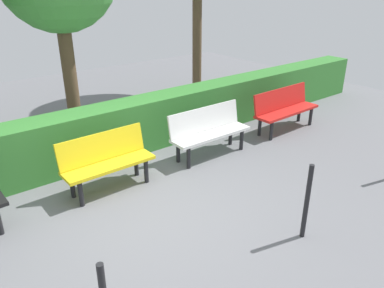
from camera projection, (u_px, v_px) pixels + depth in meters
The scene contains 6 objects.
ground_plane at pixel (139, 210), 5.27m from camera, with size 17.13×17.13×0.00m, color slate.
bench_red at pixel (285, 107), 7.86m from camera, with size 1.62×0.49×0.86m.
bench_white at pixel (209, 130), 6.73m from camera, with size 1.54×0.47×0.86m.
bench_yellow at pixel (107, 159), 5.64m from camera, with size 1.38×0.47×0.86m.
hedge_row at pixel (130, 127), 6.88m from camera, with size 13.13×0.59×0.94m, color #387F33.
railing_post_mid at pixel (307, 202), 4.54m from camera, with size 0.06×0.06×1.00m, color black.
Camera 1 is at (2.17, 3.95, 2.98)m, focal length 35.37 mm.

